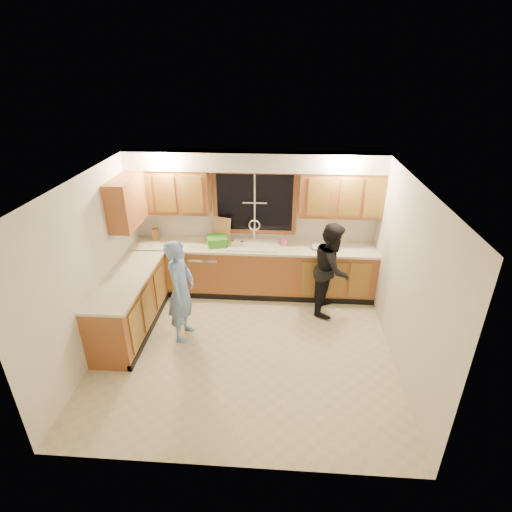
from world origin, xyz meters
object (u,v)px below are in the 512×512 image
(woman, at_px, (332,269))
(dish_crate, at_px, (217,241))
(knife_block, at_px, (156,234))
(man, at_px, (181,291))
(soap_bottle, at_px, (284,240))
(dishwasher, at_px, (206,270))
(bowl, at_px, (318,247))
(stove, at_px, (115,327))
(sink, at_px, (254,249))

(woman, bearing_deg, dish_crate, 88.81)
(woman, bearing_deg, knife_block, 90.70)
(man, bearing_deg, knife_block, 33.51)
(dish_crate, height_order, soap_bottle, soap_bottle)
(dishwasher, bearing_deg, bowl, -1.13)
(stove, distance_m, dish_crate, 2.22)
(soap_bottle, xyz_separation_m, bowl, (0.58, -0.11, -0.06))
(man, distance_m, knife_block, 1.72)
(woman, bearing_deg, soap_bottle, 67.74)
(man, height_order, dish_crate, man)
(dishwasher, xyz_separation_m, woman, (2.15, -0.46, 0.36))
(stove, relative_size, soap_bottle, 5.04)
(dish_crate, bearing_deg, man, -103.61)
(sink, distance_m, dish_crate, 0.64)
(dish_crate, bearing_deg, dishwasher, 179.17)
(woman, bearing_deg, sink, 82.01)
(knife_block, relative_size, dish_crate, 0.61)
(knife_block, height_order, bowl, knife_block)
(sink, xyz_separation_m, knife_block, (-1.76, 0.15, 0.16))
(sink, xyz_separation_m, dishwasher, (-0.85, -0.01, -0.45))
(man, relative_size, bowl, 7.48)
(man, distance_m, bowl, 2.44)
(bowl, bearing_deg, dish_crate, 178.83)
(soap_bottle, bearing_deg, dish_crate, -176.48)
(sink, xyz_separation_m, woman, (1.30, -0.48, -0.09))
(stove, height_order, woman, woman)
(sink, height_order, dishwasher, sink)
(sink, height_order, man, man)
(sink, distance_m, knife_block, 1.77)
(knife_block, relative_size, soap_bottle, 1.14)
(woman, xyz_separation_m, knife_block, (-3.05, 0.63, 0.25))
(stove, bearing_deg, knife_block, 88.73)
(bowl, bearing_deg, woman, -65.17)
(stove, distance_m, man, 1.03)
(stove, height_order, bowl, bowl)
(knife_block, distance_m, soap_bottle, 2.28)
(sink, relative_size, stove, 0.96)
(stove, relative_size, bowl, 4.25)
(knife_block, distance_m, bowl, 2.87)
(sink, relative_size, knife_block, 4.24)
(stove, relative_size, woman, 0.58)
(sink, relative_size, dish_crate, 2.60)
(sink, xyz_separation_m, man, (-0.95, -1.36, -0.07))
(dish_crate, bearing_deg, sink, 1.62)
(man, relative_size, woman, 1.02)
(man, height_order, woman, man)
(sink, distance_m, man, 1.66)
(man, distance_m, dish_crate, 1.39)
(sink, bearing_deg, stove, -134.61)
(stove, xyz_separation_m, dish_crate, (1.17, 1.81, 0.55))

